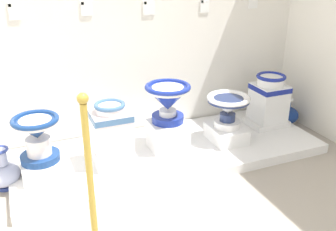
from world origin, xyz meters
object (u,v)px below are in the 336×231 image
plinth_block_rightmost (113,155)px  antique_toilet_broad_patterned (269,97)px  info_placard_third (149,7)px  plinth_block_pale_glazed (226,133)px  stanchion_post_near_left (93,210)px  plinth_block_leftmost (168,135)px  info_placard_second (86,8)px  antique_toilet_pale_glazed (228,106)px  info_placard_first (14,11)px  plinth_block_squat_floral (42,168)px  antique_toilet_squat_floral (37,133)px  antique_toilet_rightmost (111,126)px  plinth_block_broad_patterned (266,122)px  decorative_vase_companion (3,173)px  decorative_vase_spare (285,114)px  info_placard_fourth (205,6)px  info_placard_fifth (253,2)px  antique_toilet_leftmost (168,98)px

plinth_block_rightmost → antique_toilet_broad_patterned: size_ratio=0.71×
info_placard_third → plinth_block_pale_glazed: bearing=-47.9°
plinth_block_pale_glazed → stanchion_post_near_left: (-1.48, -0.93, 0.18)m
plinth_block_leftmost → info_placard_second: bearing=136.0°
antique_toilet_pale_glazed → info_placard_first: bearing=160.6°
plinth_block_squat_floral → info_placard_second: size_ratio=2.32×
antique_toilet_squat_floral → stanchion_post_near_left: size_ratio=0.34×
plinth_block_squat_floral → antique_toilet_rightmost: size_ratio=0.73×
plinth_block_broad_patterned → info_placard_first: info_placard_first is taller
plinth_block_rightmost → plinth_block_pale_glazed: size_ratio=0.94×
plinth_block_pale_glazed → info_placard_third: 1.40m
plinth_block_leftmost → decorative_vase_companion: 1.42m
antique_toilet_rightmost → decorative_vase_companion: 0.93m
plinth_block_rightmost → antique_toilet_pale_glazed: (1.12, -0.01, 0.30)m
plinth_block_rightmost → antique_toilet_rightmost: (0.00, 0.00, 0.28)m
antique_toilet_squat_floral → plinth_block_leftmost: (1.12, 0.07, -0.25)m
plinth_block_broad_patterned → antique_toilet_broad_patterned: (0.00, -0.00, 0.28)m
antique_toilet_pale_glazed → info_placard_third: size_ratio=2.99×
plinth_block_squat_floral → antique_toilet_pale_glazed: bearing=-0.1°
decorative_vase_spare → plinth_block_leftmost: bearing=-174.0°
info_placard_first → stanchion_post_near_left: (0.24, -1.54, -0.98)m
antique_toilet_squat_floral → stanchion_post_near_left: stanchion_post_near_left is taller
plinth_block_rightmost → info_placard_fourth: bearing=27.1°
antique_toilet_rightmost → info_placard_fifth: bearing=19.0°
plinth_block_leftmost → info_placard_fourth: (0.61, 0.53, 1.06)m
info_placard_fourth → decorative_vase_spare: (0.85, -0.38, -1.15)m
info_placard_second → info_placard_fourth: (1.16, -0.00, -0.04)m
plinth_block_squat_floral → info_placard_fourth: info_placard_fourth is taller
stanchion_post_near_left → plinth_block_pale_glazed: bearing=32.2°
plinth_block_leftmost → antique_toilet_broad_patterned: size_ratio=0.68×
antique_toilet_leftmost → info_placard_fourth: (0.61, 0.53, 0.70)m
antique_toilet_rightmost → decorative_vase_companion: antique_toilet_rightmost is taller
info_placard_second → info_placard_fifth: info_placard_second is taller
plinth_block_rightmost → info_placard_third: bearing=45.9°
antique_toilet_squat_floral → info_placard_second: (0.58, 0.60, 0.84)m
plinth_block_pale_glazed → plinth_block_broad_patterned: plinth_block_pale_glazed is taller
antique_toilet_broad_patterned → info_placard_first: bearing=169.1°
plinth_block_leftmost → antique_toilet_broad_patterned: 1.18m
info_placard_first → plinth_block_broad_patterned: bearing=-10.9°
plinth_block_broad_patterned → antique_toilet_broad_patterned: 0.28m
antique_toilet_rightmost → plinth_block_broad_patterned: antique_toilet_rightmost is taller
decorative_vase_companion → antique_toilet_leftmost: bearing=-0.6°
antique_toilet_squat_floral → info_placard_fifth: bearing=14.6°
antique_toilet_pale_glazed → info_placard_first: 2.02m
antique_toilet_leftmost → plinth_block_rightmost: bearing=-173.6°
plinth_block_broad_patterned → info_placard_second: 2.14m
plinth_block_squat_floral → plinth_block_broad_patterned: (2.29, 0.16, -0.05)m
antique_toilet_leftmost → plinth_block_broad_patterned: (1.16, 0.09, -0.46)m
info_placard_first → plinth_block_rightmost: bearing=-44.3°
decorative_vase_spare → stanchion_post_near_left: size_ratio=0.29×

